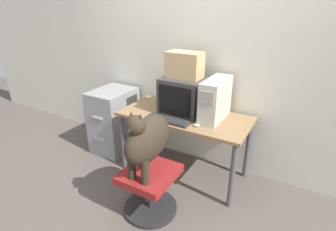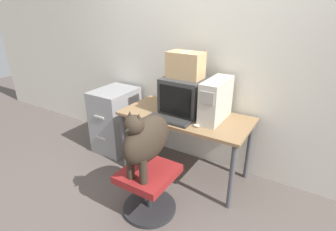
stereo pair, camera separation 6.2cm
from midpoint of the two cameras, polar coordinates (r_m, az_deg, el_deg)
name	(u,v)px [view 2 (the right image)]	position (r m, az deg, el deg)	size (l,w,h in m)	color
ground_plane	(169,187)	(2.91, 0.90, -15.34)	(12.00, 12.00, 0.00)	#564C47
wall_back	(204,54)	(2.96, 8.41, 13.03)	(8.00, 0.05, 2.60)	silver
desk	(185,123)	(2.82, 4.39, -1.54)	(1.38, 0.65, 0.73)	olive
crt_monitor	(184,95)	(2.80, 4.25, 4.45)	(0.43, 0.42, 0.38)	#383838
pc_tower	(216,100)	(2.64, 11.06, 3.32)	(0.18, 0.48, 0.42)	beige
keyboard	(168,120)	(2.62, 0.71, -0.96)	(0.46, 0.14, 0.03)	#2D2D2D
computer_mouse	(196,126)	(2.52, 6.88, -2.19)	(0.07, 0.04, 0.03)	beige
office_chair	(149,188)	(2.51, -3.46, -15.41)	(0.50, 0.50, 0.44)	#262628
dog	(146,139)	(2.20, -4.08, -5.13)	(0.24, 0.57, 0.62)	#33281E
filing_cabinet	(116,120)	(3.49, -10.75, -0.91)	(0.44, 0.57, 0.81)	gray
cardboard_box	(185,65)	(2.71, 4.49, 10.90)	(0.36, 0.22, 0.27)	tan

